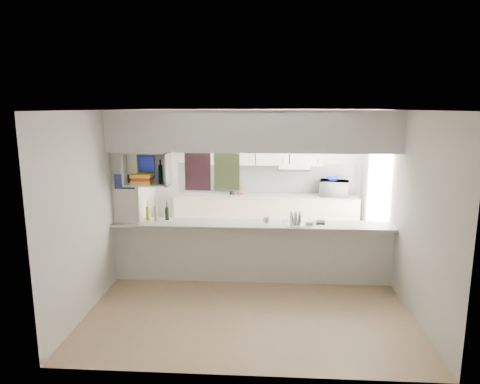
# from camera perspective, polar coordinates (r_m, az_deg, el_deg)

# --- Properties ---
(floor) EXTENTS (4.80, 4.80, 0.00)m
(floor) POSITION_cam_1_polar(r_m,az_deg,el_deg) (6.77, 1.59, -11.70)
(floor) COLOR tan
(floor) RESTS_ON ground
(ceiling) EXTENTS (4.80, 4.80, 0.00)m
(ceiling) POSITION_cam_1_polar(r_m,az_deg,el_deg) (6.23, 1.72, 10.89)
(ceiling) COLOR white
(ceiling) RESTS_ON wall_back
(wall_back) EXTENTS (4.20, 0.00, 4.20)m
(wall_back) POSITION_cam_1_polar(r_m,az_deg,el_deg) (8.73, 2.18, 2.42)
(wall_back) COLOR silver
(wall_back) RESTS_ON floor
(wall_left) EXTENTS (0.00, 4.80, 4.80)m
(wall_left) POSITION_cam_1_polar(r_m,az_deg,el_deg) (6.77, -16.40, -0.61)
(wall_left) COLOR silver
(wall_left) RESTS_ON floor
(wall_right) EXTENTS (0.00, 4.80, 4.80)m
(wall_right) POSITION_cam_1_polar(r_m,az_deg,el_deg) (6.65, 20.06, -1.06)
(wall_right) COLOR silver
(wall_right) RESTS_ON floor
(servery_partition) EXTENTS (4.20, 0.50, 2.60)m
(servery_partition) POSITION_cam_1_polar(r_m,az_deg,el_deg) (6.32, 0.10, 2.34)
(servery_partition) COLOR silver
(servery_partition) RESTS_ON floor
(cubby_shelf) EXTENTS (0.65, 0.35, 0.50)m
(cubby_shelf) POSITION_cam_1_polar(r_m,az_deg,el_deg) (6.48, -12.35, 2.76)
(cubby_shelf) COLOR white
(cubby_shelf) RESTS_ON bulkhead
(kitchen_run) EXTENTS (3.60, 0.63, 2.24)m
(kitchen_run) POSITION_cam_1_polar(r_m,az_deg,el_deg) (8.56, 3.19, -1.01)
(kitchen_run) COLOR beige
(kitchen_run) RESTS_ON floor
(microwave) EXTENTS (0.62, 0.49, 0.31)m
(microwave) POSITION_cam_1_polar(r_m,az_deg,el_deg) (8.60, 12.46, 0.49)
(microwave) COLOR white
(microwave) RESTS_ON bench_top
(bowl) EXTENTS (0.27, 0.27, 0.07)m
(bowl) POSITION_cam_1_polar(r_m,az_deg,el_deg) (8.58, 12.17, 1.73)
(bowl) COLOR #0E199C
(bowl) RESTS_ON microwave
(dish_rack) EXTENTS (0.44, 0.35, 0.22)m
(dish_rack) POSITION_cam_1_polar(r_m,az_deg,el_deg) (6.42, 7.72, -3.60)
(dish_rack) COLOR silver
(dish_rack) RESTS_ON breakfast_bar
(cup) EXTENTS (0.15, 0.15, 0.09)m
(cup) POSITION_cam_1_polar(r_m,az_deg,el_deg) (6.41, 3.54, -3.78)
(cup) COLOR white
(cup) RESTS_ON dish_rack
(wine_bottles) EXTENTS (0.51, 0.14, 0.32)m
(wine_bottles) POSITION_cam_1_polar(r_m,az_deg,el_deg) (6.73, -11.65, -2.78)
(wine_bottles) COLOR black
(wine_bottles) RESTS_ON breakfast_bar
(plastic_tubs) EXTENTS (0.49, 0.21, 0.06)m
(plastic_tubs) POSITION_cam_1_polar(r_m,az_deg,el_deg) (6.52, 8.94, -3.91)
(plastic_tubs) COLOR silver
(plastic_tubs) RESTS_ON breakfast_bar
(utensil_jar) EXTENTS (0.10, 0.10, 0.14)m
(utensil_jar) POSITION_cam_1_polar(r_m,az_deg,el_deg) (8.57, -1.03, 0.16)
(utensil_jar) COLOR black
(utensil_jar) RESTS_ON bench_top
(knife_block) EXTENTS (0.11, 0.09, 0.21)m
(knife_block) POSITION_cam_1_polar(r_m,az_deg,el_deg) (8.58, -0.01, 0.39)
(knife_block) COLOR brown
(knife_block) RESTS_ON bench_top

